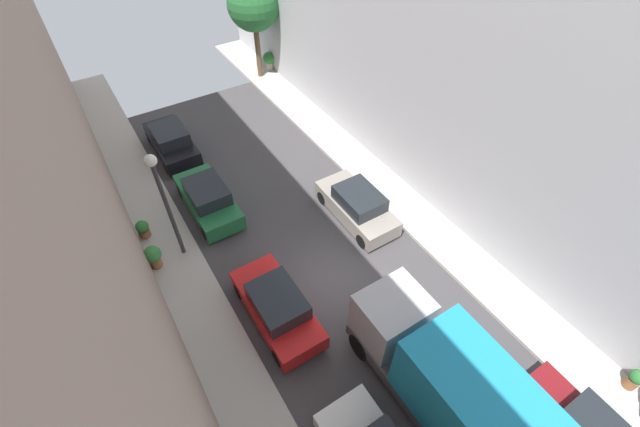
{
  "coord_description": "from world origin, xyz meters",
  "views": [
    {
      "loc": [
        -5.65,
        -7.89,
        13.68
      ],
      "look_at": [
        1.17,
        2.94,
        0.5
      ],
      "focal_mm": 23.46,
      "sensor_mm": 36.0,
      "label": 1
    }
  ],
  "objects_px": {
    "potted_plant_1": "(153,256)",
    "lamp_post": "(162,193)",
    "parked_car_right_2": "(357,206)",
    "parked_car_left_2": "(277,307)",
    "delivery_truck": "(450,385)",
    "potted_plant_3": "(635,379)",
    "parked_car_left_3": "(208,199)",
    "street_tree_1": "(253,5)",
    "potted_plant_0": "(143,229)",
    "parked_car_left_4": "(171,142)",
    "potted_plant_2": "(269,59)"
  },
  "relations": [
    {
      "from": "parked_car_left_2",
      "to": "potted_plant_3",
      "type": "xyz_separation_m",
      "value": [
        8.34,
        -8.27,
        -0.09
      ]
    },
    {
      "from": "parked_car_right_2",
      "to": "delivery_truck",
      "type": "xyz_separation_m",
      "value": [
        -2.7,
        -8.12,
        1.07
      ]
    },
    {
      "from": "potted_plant_1",
      "to": "lamp_post",
      "type": "height_order",
      "value": "lamp_post"
    },
    {
      "from": "parked_car_left_2",
      "to": "lamp_post",
      "type": "bearing_deg",
      "value": 111.95
    },
    {
      "from": "street_tree_1",
      "to": "potted_plant_1",
      "type": "distance_m",
      "value": 16.41
    },
    {
      "from": "potted_plant_2",
      "to": "potted_plant_3",
      "type": "bearing_deg",
      "value": -90.37
    },
    {
      "from": "parked_car_left_3",
      "to": "potted_plant_0",
      "type": "height_order",
      "value": "parked_car_left_3"
    },
    {
      "from": "potted_plant_3",
      "to": "potted_plant_2",
      "type": "bearing_deg",
      "value": 89.63
    },
    {
      "from": "parked_car_left_4",
      "to": "delivery_truck",
      "type": "bearing_deg",
      "value": -81.04
    },
    {
      "from": "parked_car_left_4",
      "to": "lamp_post",
      "type": "distance_m",
      "value": 7.7
    },
    {
      "from": "potted_plant_0",
      "to": "potted_plant_2",
      "type": "xyz_separation_m",
      "value": [
        11.48,
        10.56,
        0.24
      ]
    },
    {
      "from": "parked_car_right_2",
      "to": "street_tree_1",
      "type": "xyz_separation_m",
      "value": [
        2.15,
        13.89,
        3.89
      ]
    },
    {
      "from": "parked_car_left_2",
      "to": "parked_car_left_4",
      "type": "bearing_deg",
      "value": 90.0
    },
    {
      "from": "parked_car_right_2",
      "to": "potted_plant_1",
      "type": "height_order",
      "value": "parked_car_right_2"
    },
    {
      "from": "potted_plant_1",
      "to": "lamp_post",
      "type": "relative_size",
      "value": 0.21
    },
    {
      "from": "parked_car_left_2",
      "to": "potted_plant_2",
      "type": "xyz_separation_m",
      "value": [
        8.5,
        17.02,
        0.1
      ]
    },
    {
      "from": "parked_car_left_2",
      "to": "street_tree_1",
      "type": "relative_size",
      "value": 0.69
    },
    {
      "from": "parked_car_right_2",
      "to": "lamp_post",
      "type": "relative_size",
      "value": 0.84
    },
    {
      "from": "delivery_truck",
      "to": "parked_car_left_2",
      "type": "bearing_deg",
      "value": 116.23
    },
    {
      "from": "parked_car_left_4",
      "to": "potted_plant_3",
      "type": "distance_m",
      "value": 21.58
    },
    {
      "from": "parked_car_left_2",
      "to": "delivery_truck",
      "type": "height_order",
      "value": "delivery_truck"
    },
    {
      "from": "potted_plant_1",
      "to": "potted_plant_0",
      "type": "bearing_deg",
      "value": 87.9
    },
    {
      "from": "parked_car_left_4",
      "to": "delivery_truck",
      "type": "height_order",
      "value": "delivery_truck"
    },
    {
      "from": "parked_car_left_2",
      "to": "potted_plant_1",
      "type": "xyz_separation_m",
      "value": [
        -3.05,
        4.6,
        0.03
      ]
    },
    {
      "from": "potted_plant_1",
      "to": "potted_plant_3",
      "type": "distance_m",
      "value": 17.19
    },
    {
      "from": "parked_car_right_2",
      "to": "parked_car_left_4",
      "type": "bearing_deg",
      "value": 120.95
    },
    {
      "from": "potted_plant_1",
      "to": "delivery_truck",
      "type": "bearing_deg",
      "value": -60.3
    },
    {
      "from": "parked_car_left_3",
      "to": "potted_plant_3",
      "type": "relative_size",
      "value": 4.8
    },
    {
      "from": "parked_car_left_2",
      "to": "lamp_post",
      "type": "xyz_separation_m",
      "value": [
        -1.9,
        4.71,
        2.77
      ]
    },
    {
      "from": "street_tree_1",
      "to": "potted_plant_2",
      "type": "height_order",
      "value": "street_tree_1"
    },
    {
      "from": "street_tree_1",
      "to": "potted_plant_0",
      "type": "xyz_separation_m",
      "value": [
        -10.54,
        -10.07,
        -4.04
      ]
    },
    {
      "from": "potted_plant_0",
      "to": "potted_plant_2",
      "type": "bearing_deg",
      "value": 42.6
    },
    {
      "from": "parked_car_right_2",
      "to": "potted_plant_3",
      "type": "distance_m",
      "value": 11.29
    },
    {
      "from": "parked_car_left_3",
      "to": "lamp_post",
      "type": "relative_size",
      "value": 0.84
    },
    {
      "from": "street_tree_1",
      "to": "lamp_post",
      "type": "relative_size",
      "value": 1.21
    },
    {
      "from": "street_tree_1",
      "to": "potted_plant_0",
      "type": "relative_size",
      "value": 7.3
    },
    {
      "from": "parked_car_left_2",
      "to": "lamp_post",
      "type": "distance_m",
      "value": 5.79
    },
    {
      "from": "parked_car_left_4",
      "to": "parked_car_right_2",
      "type": "distance_m",
      "value": 10.5
    },
    {
      "from": "street_tree_1",
      "to": "potted_plant_0",
      "type": "height_order",
      "value": "street_tree_1"
    },
    {
      "from": "parked_car_left_2",
      "to": "parked_car_left_4",
      "type": "distance_m",
      "value": 11.64
    },
    {
      "from": "potted_plant_0",
      "to": "potted_plant_1",
      "type": "xyz_separation_m",
      "value": [
        -0.07,
        -1.85,
        0.17
      ]
    },
    {
      "from": "parked_car_left_4",
      "to": "lamp_post",
      "type": "relative_size",
      "value": 0.84
    },
    {
      "from": "delivery_truck",
      "to": "potted_plant_3",
      "type": "xyz_separation_m",
      "value": [
        5.64,
        -2.78,
        -1.16
      ]
    },
    {
      "from": "parked_car_left_2",
      "to": "parked_car_left_4",
      "type": "height_order",
      "value": "same"
    },
    {
      "from": "street_tree_1",
      "to": "potted_plant_3",
      "type": "relative_size",
      "value": 6.92
    },
    {
      "from": "parked_car_left_3",
      "to": "lamp_post",
      "type": "height_order",
      "value": "lamp_post"
    },
    {
      "from": "parked_car_right_2",
      "to": "parked_car_left_2",
      "type": "bearing_deg",
      "value": -153.98
    },
    {
      "from": "lamp_post",
      "to": "parked_car_left_3",
      "type": "bearing_deg",
      "value": 44.21
    },
    {
      "from": "parked_car_left_3",
      "to": "potted_plant_2",
      "type": "bearing_deg",
      "value": 50.9
    },
    {
      "from": "potted_plant_3",
      "to": "parked_car_left_3",
      "type": "bearing_deg",
      "value": 119.35
    }
  ]
}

